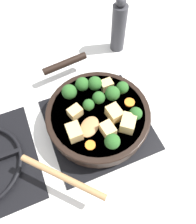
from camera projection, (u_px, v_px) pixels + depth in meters
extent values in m
plane|color=silver|center=(98.00, 125.00, 0.70)|extent=(2.40, 2.40, 0.00)
cube|color=black|center=(98.00, 124.00, 0.69)|extent=(0.31, 0.31, 0.01)
torus|color=black|center=(98.00, 122.00, 0.68)|extent=(0.24, 0.24, 0.01)
cube|color=black|center=(98.00, 122.00, 0.68)|extent=(0.01, 0.23, 0.01)
cube|color=black|center=(98.00, 122.00, 0.68)|extent=(0.23, 0.01, 0.01)
cylinder|color=black|center=(98.00, 116.00, 0.65)|extent=(0.30, 0.30, 0.05)
cylinder|color=brown|center=(98.00, 116.00, 0.65)|extent=(0.27, 0.27, 0.05)
torus|color=black|center=(98.00, 113.00, 0.63)|extent=(0.31, 0.31, 0.01)
cylinder|color=black|center=(65.00, 64.00, 0.74)|extent=(0.04, 0.16, 0.02)
ellipsoid|color=#A87A4C|center=(89.00, 127.00, 0.60)|extent=(0.08, 0.08, 0.01)
cylinder|color=#A87A4C|center=(62.00, 177.00, 0.53)|extent=(0.18, 0.17, 0.02)
cube|color=#DBB770|center=(114.00, 113.00, 0.61)|extent=(0.05, 0.04, 0.04)
cube|color=#DBB770|center=(128.00, 123.00, 0.59)|extent=(0.06, 0.06, 0.04)
cube|color=#DBB770|center=(107.00, 85.00, 0.66)|extent=(0.03, 0.04, 0.03)
cube|color=#DBB770|center=(75.00, 112.00, 0.61)|extent=(0.04, 0.04, 0.03)
cube|color=#DBB770|center=(107.00, 130.00, 0.58)|extent=(0.04, 0.04, 0.03)
cube|color=#DBB770|center=(74.00, 132.00, 0.58)|extent=(0.05, 0.04, 0.04)
cylinder|color=#709956|center=(95.00, 88.00, 0.67)|extent=(0.01, 0.01, 0.01)
sphere|color=#285B23|center=(95.00, 83.00, 0.65)|extent=(0.04, 0.04, 0.04)
cylinder|color=#709956|center=(122.00, 91.00, 0.66)|extent=(0.01, 0.01, 0.01)
sphere|color=#285B23|center=(122.00, 88.00, 0.64)|extent=(0.04, 0.04, 0.04)
cylinder|color=#709956|center=(83.00, 89.00, 0.66)|extent=(0.01, 0.01, 0.01)
sphere|color=#285B23|center=(82.00, 84.00, 0.65)|extent=(0.04, 0.04, 0.04)
cylinder|color=#709956|center=(135.00, 117.00, 0.61)|extent=(0.01, 0.01, 0.01)
sphere|color=#285B23|center=(136.00, 114.00, 0.60)|extent=(0.04, 0.04, 0.04)
cylinder|color=#709956|center=(112.00, 98.00, 0.65)|extent=(0.01, 0.01, 0.01)
sphere|color=#285B23|center=(112.00, 93.00, 0.63)|extent=(0.04, 0.04, 0.04)
cylinder|color=#709956|center=(112.00, 145.00, 0.57)|extent=(0.01, 0.01, 0.01)
sphere|color=#285B23|center=(112.00, 141.00, 0.55)|extent=(0.04, 0.04, 0.04)
cylinder|color=#709956|center=(89.00, 108.00, 0.63)|extent=(0.01, 0.01, 0.01)
sphere|color=#285B23|center=(89.00, 105.00, 0.61)|extent=(0.03, 0.03, 0.03)
cylinder|color=#709956|center=(70.00, 96.00, 0.65)|extent=(0.01, 0.01, 0.01)
sphere|color=#285B23|center=(69.00, 92.00, 0.63)|extent=(0.04, 0.04, 0.04)
cylinder|color=#709956|center=(99.00, 102.00, 0.64)|extent=(0.01, 0.01, 0.01)
sphere|color=#285B23|center=(99.00, 98.00, 0.62)|extent=(0.04, 0.04, 0.04)
cylinder|color=orange|center=(130.00, 102.00, 0.64)|extent=(0.03, 0.03, 0.01)
cylinder|color=orange|center=(90.00, 145.00, 0.57)|extent=(0.03, 0.03, 0.01)
cylinder|color=#333338|center=(119.00, 29.00, 0.80)|extent=(0.05, 0.05, 0.18)
sphere|color=#333338|center=(121.00, 2.00, 0.70)|extent=(0.03, 0.03, 0.03)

